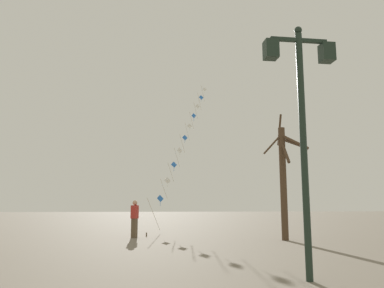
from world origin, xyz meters
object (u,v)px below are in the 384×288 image
at_px(kite_train, 185,139).
at_px(kite_flyer, 135,218).
at_px(bare_tree, 284,177).
at_px(twin_lantern_lamp_post, 301,100).

bearing_deg(kite_train, kite_flyer, -114.07).
relative_size(kite_train, bare_tree, 2.18).
relative_size(kite_flyer, bare_tree, 0.31).
distance_m(twin_lantern_lamp_post, bare_tree, 9.25).
xyz_separation_m(twin_lantern_lamp_post, bare_tree, (2.94, 8.72, -0.92)).
height_order(twin_lantern_lamp_post, bare_tree, bare_tree).
bearing_deg(bare_tree, twin_lantern_lamp_post, -108.64).
distance_m(twin_lantern_lamp_post, kite_train, 18.19).
xyz_separation_m(twin_lantern_lamp_post, kite_train, (-0.33, 18.04, 2.31)).
bearing_deg(kite_flyer, bare_tree, -85.44).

